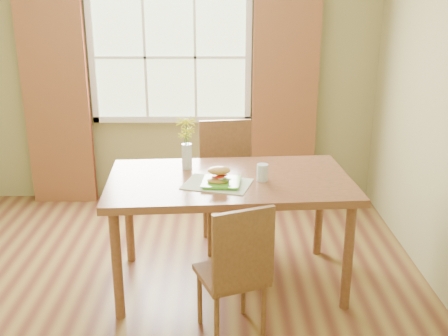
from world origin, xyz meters
name	(u,v)px	position (x,y,z in m)	size (l,w,h in m)	color
room	(146,114)	(0.00, 0.00, 1.35)	(4.24, 3.84, 2.74)	brown
window	(170,57)	(0.00, 1.87, 1.50)	(1.62, 0.06, 1.32)	#B2C897
curtain_left	(56,99)	(-1.15, 1.78, 1.10)	(0.65, 0.08, 2.20)	#5F2416
curtain_right	(285,99)	(1.15, 1.78, 1.10)	(0.65, 0.08, 2.20)	#5F2416
dining_table	(230,189)	(0.57, 0.11, 0.76)	(1.81, 1.10, 0.85)	brown
chair_near	(236,267)	(0.60, -0.58, 0.52)	(0.51, 0.51, 0.94)	brown
chair_far	(227,178)	(0.55, 0.83, 0.59)	(0.51, 0.51, 1.08)	brown
placemat	(217,184)	(0.48, -0.02, 0.85)	(0.45, 0.33, 0.01)	beige
plate	(221,183)	(0.51, -0.02, 0.86)	(0.26, 0.26, 0.01)	#55B92E
croissant_sandwich	(219,175)	(0.49, -0.04, 0.93)	(0.17, 0.12, 0.12)	gold
water_glass	(262,173)	(0.80, 0.06, 0.91)	(0.08, 0.08, 0.12)	silver
flower_vase	(186,138)	(0.25, 0.33, 1.09)	(0.16, 0.16, 0.40)	silver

